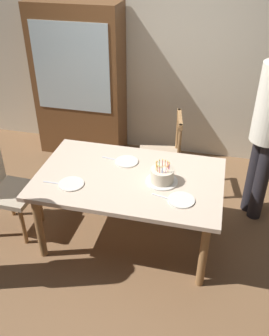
% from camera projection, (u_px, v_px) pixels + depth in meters
% --- Properties ---
extents(ground, '(6.40, 6.40, 0.00)m').
position_uv_depth(ground, '(130.00, 237.00, 3.67)').
color(ground, brown).
extents(back_wall, '(6.40, 0.10, 2.60)m').
position_uv_depth(back_wall, '(166.00, 53.00, 4.46)').
color(back_wall, beige).
rests_on(back_wall, ground).
extents(dining_table, '(1.65, 1.02, 0.73)m').
position_uv_depth(dining_table, '(129.00, 184.00, 3.32)').
color(dining_table, beige).
rests_on(dining_table, ground).
extents(birthday_cake, '(0.28, 0.28, 0.20)m').
position_uv_depth(birthday_cake, '(162.00, 176.00, 3.18)').
color(birthday_cake, silver).
rests_on(birthday_cake, dining_table).
extents(plate_near_celebrant, '(0.22, 0.22, 0.01)m').
position_uv_depth(plate_near_celebrant, '(71.00, 184.00, 3.17)').
color(plate_near_celebrant, silver).
rests_on(plate_near_celebrant, dining_table).
extents(plate_far_side, '(0.22, 0.22, 0.01)m').
position_uv_depth(plate_far_side, '(127.00, 161.00, 3.47)').
color(plate_far_side, silver).
rests_on(plate_far_side, dining_table).
extents(plate_near_guest, '(0.22, 0.22, 0.01)m').
position_uv_depth(plate_near_guest, '(181.00, 200.00, 2.99)').
color(plate_near_guest, silver).
rests_on(plate_near_guest, dining_table).
extents(fork_near_celebrant, '(0.18, 0.02, 0.01)m').
position_uv_depth(fork_near_celebrant, '(53.00, 183.00, 3.19)').
color(fork_near_celebrant, silver).
rests_on(fork_near_celebrant, dining_table).
extents(fork_far_side, '(0.18, 0.04, 0.01)m').
position_uv_depth(fork_far_side, '(111.00, 159.00, 3.52)').
color(fork_far_side, silver).
rests_on(fork_far_side, dining_table).
extents(fork_near_guest, '(0.18, 0.05, 0.01)m').
position_uv_depth(fork_near_guest, '(162.00, 197.00, 3.03)').
color(fork_near_guest, silver).
rests_on(fork_near_guest, dining_table).
extents(chair_spindle_back, '(0.51, 0.51, 0.95)m').
position_uv_depth(chair_spindle_back, '(162.00, 157.00, 4.07)').
color(chair_spindle_back, tan).
rests_on(chair_spindle_back, ground).
extents(chair_upholstered, '(0.46, 0.45, 0.95)m').
position_uv_depth(chair_upholstered, '(2.00, 184.00, 3.51)').
color(chair_upholstered, tan).
rests_on(chair_upholstered, ground).
extents(person_guest, '(0.32, 0.32, 1.83)m').
position_uv_depth(person_guest, '(269.00, 124.00, 3.42)').
color(person_guest, '#262328').
rests_on(person_guest, ground).
extents(china_cabinet, '(1.10, 0.45, 1.90)m').
position_uv_depth(china_cabinet, '(80.00, 82.00, 4.62)').
color(china_cabinet, brown).
rests_on(china_cabinet, ground).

